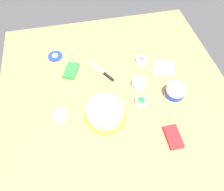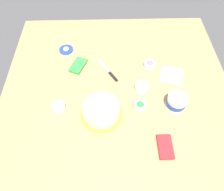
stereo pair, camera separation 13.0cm
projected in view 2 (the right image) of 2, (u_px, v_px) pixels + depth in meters
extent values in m
plane|color=tan|center=(117.00, 91.00, 1.36)|extent=(1.54, 1.54, 0.00)
cylinder|color=gold|center=(102.00, 113.00, 1.26)|extent=(0.26, 0.26, 0.01)
cylinder|color=#DBB77A|center=(101.00, 111.00, 1.23)|extent=(0.20, 0.20, 0.05)
cylinder|color=white|center=(101.00, 110.00, 1.23)|extent=(0.22, 0.22, 0.06)
ellipsoid|color=white|center=(101.00, 107.00, 1.20)|extent=(0.22, 0.22, 0.04)
cylinder|color=white|center=(176.00, 102.00, 1.26)|extent=(0.12, 0.12, 0.09)
cylinder|color=#2347B2|center=(176.00, 102.00, 1.27)|extent=(0.12, 0.12, 0.04)
cylinder|color=white|center=(178.00, 98.00, 1.23)|extent=(0.10, 0.10, 0.01)
cylinder|color=#233DAD|center=(66.00, 50.00, 1.57)|extent=(0.11, 0.11, 0.01)
ellipsoid|color=white|center=(66.00, 49.00, 1.57)|extent=(0.05, 0.04, 0.01)
cube|color=silver|center=(104.00, 66.00, 1.48)|extent=(0.13, 0.09, 0.00)
cube|color=black|center=(113.00, 77.00, 1.42)|extent=(0.09, 0.07, 0.01)
cylinder|color=white|center=(59.00, 107.00, 1.27)|extent=(0.08, 0.08, 0.04)
cylinder|color=#B251C6|center=(59.00, 107.00, 1.27)|extent=(0.07, 0.07, 0.01)
ellipsoid|color=#B251C6|center=(58.00, 106.00, 1.26)|extent=(0.06, 0.06, 0.02)
cylinder|color=white|center=(149.00, 65.00, 1.47)|extent=(0.08, 0.08, 0.03)
cylinder|color=pink|center=(150.00, 64.00, 1.47)|extent=(0.07, 0.07, 0.01)
ellipsoid|color=pink|center=(150.00, 63.00, 1.46)|extent=(0.06, 0.06, 0.02)
cylinder|color=white|center=(142.00, 87.00, 1.35)|extent=(0.09, 0.09, 0.04)
cylinder|color=yellow|center=(142.00, 87.00, 1.35)|extent=(0.08, 0.08, 0.01)
ellipsoid|color=yellow|center=(142.00, 86.00, 1.35)|extent=(0.07, 0.07, 0.02)
cylinder|color=white|center=(140.00, 106.00, 1.28)|extent=(0.08, 0.08, 0.03)
cylinder|color=green|center=(140.00, 105.00, 1.28)|extent=(0.07, 0.07, 0.01)
ellipsoid|color=green|center=(140.00, 105.00, 1.27)|extent=(0.06, 0.06, 0.02)
cube|color=red|center=(165.00, 147.00, 1.13)|extent=(0.14, 0.08, 0.03)
cube|color=green|center=(78.00, 65.00, 1.47)|extent=(0.17, 0.13, 0.02)
cube|color=white|center=(172.00, 75.00, 1.43)|extent=(0.19, 0.19, 0.01)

